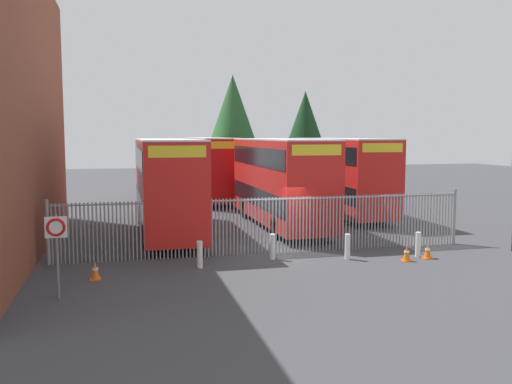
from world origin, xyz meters
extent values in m
plane|color=#3D3D42|center=(0.00, 8.00, 0.00)|extent=(100.00, 100.00, 0.00)
cylinder|color=gray|center=(-8.57, 0.00, 1.10)|extent=(0.06, 0.06, 2.20)
cylinder|color=gray|center=(-8.43, 0.00, 1.10)|extent=(0.06, 0.06, 2.20)
cylinder|color=gray|center=(-8.29, 0.00, 1.10)|extent=(0.06, 0.06, 2.20)
cylinder|color=gray|center=(-8.15, 0.00, 1.10)|extent=(0.06, 0.06, 2.20)
cylinder|color=gray|center=(-8.01, 0.00, 1.10)|extent=(0.06, 0.06, 2.20)
cylinder|color=gray|center=(-7.87, 0.00, 1.10)|extent=(0.06, 0.06, 2.20)
cylinder|color=gray|center=(-7.73, 0.00, 1.10)|extent=(0.06, 0.06, 2.20)
cylinder|color=gray|center=(-7.59, 0.00, 1.10)|extent=(0.06, 0.06, 2.20)
cylinder|color=gray|center=(-7.45, 0.00, 1.10)|extent=(0.06, 0.06, 2.20)
cylinder|color=gray|center=(-7.31, 0.00, 1.10)|extent=(0.06, 0.06, 2.20)
cylinder|color=gray|center=(-7.17, 0.00, 1.10)|extent=(0.06, 0.06, 2.20)
cylinder|color=gray|center=(-7.03, 0.00, 1.10)|extent=(0.06, 0.06, 2.20)
cylinder|color=gray|center=(-6.89, 0.00, 1.10)|extent=(0.06, 0.06, 2.20)
cylinder|color=gray|center=(-6.75, 0.00, 1.10)|extent=(0.06, 0.06, 2.20)
cylinder|color=gray|center=(-6.61, 0.00, 1.10)|extent=(0.06, 0.06, 2.20)
cylinder|color=gray|center=(-6.47, 0.00, 1.10)|extent=(0.06, 0.06, 2.20)
cylinder|color=gray|center=(-6.33, 0.00, 1.10)|extent=(0.06, 0.06, 2.20)
cylinder|color=gray|center=(-6.19, 0.00, 1.10)|extent=(0.06, 0.06, 2.20)
cylinder|color=gray|center=(-6.05, 0.00, 1.10)|extent=(0.06, 0.06, 2.20)
cylinder|color=gray|center=(-5.91, 0.00, 1.10)|extent=(0.06, 0.06, 2.20)
cylinder|color=gray|center=(-5.77, 0.00, 1.10)|extent=(0.06, 0.06, 2.20)
cylinder|color=gray|center=(-5.63, 0.00, 1.10)|extent=(0.06, 0.06, 2.20)
cylinder|color=gray|center=(-5.49, 0.00, 1.10)|extent=(0.06, 0.06, 2.20)
cylinder|color=gray|center=(-5.35, 0.00, 1.10)|extent=(0.06, 0.06, 2.20)
cylinder|color=gray|center=(-5.21, 0.00, 1.10)|extent=(0.06, 0.06, 2.20)
cylinder|color=gray|center=(-5.07, 0.00, 1.10)|extent=(0.06, 0.06, 2.20)
cylinder|color=gray|center=(-4.93, 0.00, 1.10)|extent=(0.06, 0.06, 2.20)
cylinder|color=gray|center=(-4.79, 0.00, 1.10)|extent=(0.06, 0.06, 2.20)
cylinder|color=gray|center=(-4.65, 0.00, 1.10)|extent=(0.06, 0.06, 2.20)
cylinder|color=gray|center=(-4.51, 0.00, 1.10)|extent=(0.06, 0.06, 2.20)
cylinder|color=gray|center=(-4.37, 0.00, 1.10)|extent=(0.06, 0.06, 2.20)
cylinder|color=gray|center=(-4.23, 0.00, 1.10)|extent=(0.06, 0.06, 2.20)
cylinder|color=gray|center=(-4.09, 0.00, 1.10)|extent=(0.06, 0.06, 2.20)
cylinder|color=gray|center=(-3.95, 0.00, 1.10)|extent=(0.06, 0.06, 2.20)
cylinder|color=gray|center=(-3.81, 0.00, 1.10)|extent=(0.06, 0.06, 2.20)
cylinder|color=gray|center=(-3.67, 0.00, 1.10)|extent=(0.06, 0.06, 2.20)
cylinder|color=gray|center=(-3.53, 0.00, 1.10)|extent=(0.06, 0.06, 2.20)
cylinder|color=gray|center=(-3.39, 0.00, 1.10)|extent=(0.06, 0.06, 2.20)
cylinder|color=gray|center=(-3.25, 0.00, 1.10)|extent=(0.06, 0.06, 2.20)
cylinder|color=gray|center=(-3.11, 0.00, 1.10)|extent=(0.06, 0.06, 2.20)
cylinder|color=gray|center=(-2.97, 0.00, 1.10)|extent=(0.06, 0.06, 2.20)
cylinder|color=gray|center=(-2.83, 0.00, 1.10)|extent=(0.06, 0.06, 2.20)
cylinder|color=gray|center=(-2.69, 0.00, 1.10)|extent=(0.06, 0.06, 2.20)
cylinder|color=gray|center=(-2.55, 0.00, 1.10)|extent=(0.06, 0.06, 2.20)
cylinder|color=gray|center=(-2.41, 0.00, 1.10)|extent=(0.06, 0.06, 2.20)
cylinder|color=gray|center=(-2.27, 0.00, 1.10)|extent=(0.06, 0.06, 2.20)
cylinder|color=gray|center=(-2.13, 0.00, 1.10)|extent=(0.06, 0.06, 2.20)
cylinder|color=gray|center=(-1.99, 0.00, 1.10)|extent=(0.06, 0.06, 2.20)
cylinder|color=gray|center=(-1.85, 0.00, 1.10)|extent=(0.06, 0.06, 2.20)
cylinder|color=gray|center=(-1.71, 0.00, 1.10)|extent=(0.06, 0.06, 2.20)
cylinder|color=gray|center=(-1.57, 0.00, 1.10)|extent=(0.06, 0.06, 2.20)
cylinder|color=gray|center=(-1.43, 0.00, 1.10)|extent=(0.06, 0.06, 2.20)
cylinder|color=gray|center=(-1.29, 0.00, 1.10)|extent=(0.06, 0.06, 2.20)
cylinder|color=gray|center=(-1.15, 0.00, 1.10)|extent=(0.06, 0.06, 2.20)
cylinder|color=gray|center=(-1.01, 0.00, 1.10)|extent=(0.06, 0.06, 2.20)
cylinder|color=gray|center=(-0.87, 0.00, 1.10)|extent=(0.06, 0.06, 2.20)
cylinder|color=gray|center=(-0.73, 0.00, 1.10)|extent=(0.06, 0.06, 2.20)
cylinder|color=gray|center=(-0.59, 0.00, 1.10)|extent=(0.06, 0.06, 2.20)
cylinder|color=gray|center=(-0.45, 0.00, 1.10)|extent=(0.06, 0.06, 2.20)
cylinder|color=gray|center=(-0.31, 0.00, 1.10)|extent=(0.06, 0.06, 2.20)
cylinder|color=gray|center=(-0.17, 0.00, 1.10)|extent=(0.06, 0.06, 2.20)
cylinder|color=gray|center=(-0.03, 0.00, 1.10)|extent=(0.06, 0.06, 2.20)
cylinder|color=gray|center=(0.11, 0.00, 1.10)|extent=(0.06, 0.06, 2.20)
cylinder|color=gray|center=(0.25, 0.00, 1.10)|extent=(0.06, 0.06, 2.20)
cylinder|color=gray|center=(0.39, 0.00, 1.10)|extent=(0.06, 0.06, 2.20)
cylinder|color=gray|center=(0.53, 0.00, 1.10)|extent=(0.06, 0.06, 2.20)
cylinder|color=gray|center=(0.67, 0.00, 1.10)|extent=(0.06, 0.06, 2.20)
cylinder|color=gray|center=(0.81, 0.00, 1.10)|extent=(0.06, 0.06, 2.20)
cylinder|color=gray|center=(0.95, 0.00, 1.10)|extent=(0.06, 0.06, 2.20)
cylinder|color=gray|center=(1.09, 0.00, 1.10)|extent=(0.06, 0.06, 2.20)
cylinder|color=gray|center=(1.23, 0.00, 1.10)|extent=(0.06, 0.06, 2.20)
cylinder|color=gray|center=(1.37, 0.00, 1.10)|extent=(0.06, 0.06, 2.20)
cylinder|color=gray|center=(1.51, 0.00, 1.10)|extent=(0.06, 0.06, 2.20)
cylinder|color=gray|center=(1.65, 0.00, 1.10)|extent=(0.06, 0.06, 2.20)
cylinder|color=gray|center=(1.79, 0.00, 1.10)|extent=(0.06, 0.06, 2.20)
cylinder|color=gray|center=(1.93, 0.00, 1.10)|extent=(0.06, 0.06, 2.20)
cylinder|color=gray|center=(2.07, 0.00, 1.10)|extent=(0.06, 0.06, 2.20)
cylinder|color=gray|center=(2.21, 0.00, 1.10)|extent=(0.06, 0.06, 2.20)
cylinder|color=gray|center=(2.35, 0.00, 1.10)|extent=(0.06, 0.06, 2.20)
cylinder|color=gray|center=(2.49, 0.00, 1.10)|extent=(0.06, 0.06, 2.20)
cylinder|color=gray|center=(2.63, 0.00, 1.10)|extent=(0.06, 0.06, 2.20)
cylinder|color=gray|center=(2.77, 0.00, 1.10)|extent=(0.06, 0.06, 2.20)
cylinder|color=gray|center=(2.91, 0.00, 1.10)|extent=(0.06, 0.06, 2.20)
cylinder|color=gray|center=(3.05, 0.00, 1.10)|extent=(0.06, 0.06, 2.20)
cylinder|color=gray|center=(3.19, 0.00, 1.10)|extent=(0.06, 0.06, 2.20)
cylinder|color=gray|center=(3.33, 0.00, 1.10)|extent=(0.06, 0.06, 2.20)
cylinder|color=gray|center=(3.47, 0.00, 1.10)|extent=(0.06, 0.06, 2.20)
cylinder|color=gray|center=(3.61, 0.00, 1.10)|extent=(0.06, 0.06, 2.20)
cylinder|color=gray|center=(3.75, 0.00, 1.10)|extent=(0.06, 0.06, 2.20)
cylinder|color=gray|center=(3.89, 0.00, 1.10)|extent=(0.06, 0.06, 2.20)
cylinder|color=gray|center=(4.03, 0.00, 1.10)|extent=(0.06, 0.06, 2.20)
cylinder|color=gray|center=(4.17, 0.00, 1.10)|extent=(0.06, 0.06, 2.20)
cylinder|color=gray|center=(4.31, 0.00, 1.10)|extent=(0.06, 0.06, 2.20)
cylinder|color=gray|center=(4.45, 0.00, 1.10)|extent=(0.06, 0.06, 2.20)
cylinder|color=gray|center=(4.59, 0.00, 1.10)|extent=(0.06, 0.06, 2.20)
cylinder|color=gray|center=(4.73, 0.00, 1.10)|extent=(0.06, 0.06, 2.20)
cylinder|color=gray|center=(4.87, 0.00, 1.10)|extent=(0.06, 0.06, 2.20)
cylinder|color=gray|center=(5.01, 0.00, 1.10)|extent=(0.06, 0.06, 2.20)
cylinder|color=gray|center=(5.15, 0.00, 1.10)|extent=(0.06, 0.06, 2.20)
cylinder|color=gray|center=(5.29, 0.00, 1.10)|extent=(0.06, 0.06, 2.20)
cylinder|color=gray|center=(5.43, 0.00, 1.10)|extent=(0.06, 0.06, 2.20)
cylinder|color=gray|center=(5.57, 0.00, 1.10)|extent=(0.06, 0.06, 2.20)
cylinder|color=gray|center=(5.71, 0.00, 1.10)|extent=(0.06, 0.06, 2.20)
cylinder|color=gray|center=(5.85, 0.00, 1.10)|extent=(0.06, 0.06, 2.20)
cylinder|color=gray|center=(5.99, 0.00, 1.10)|extent=(0.06, 0.06, 2.20)
cylinder|color=gray|center=(6.13, 0.00, 1.10)|extent=(0.06, 0.06, 2.20)
cylinder|color=gray|center=(6.27, 0.00, 1.10)|extent=(0.06, 0.06, 2.20)
cylinder|color=gray|center=(6.41, 0.00, 1.10)|extent=(0.06, 0.06, 2.20)
cylinder|color=gray|center=(6.55, 0.00, 1.10)|extent=(0.06, 0.06, 2.20)
cylinder|color=gray|center=(6.69, 0.00, 1.10)|extent=(0.06, 0.06, 2.20)
cylinder|color=gray|center=(6.83, 0.00, 1.10)|extent=(0.06, 0.06, 2.20)
cylinder|color=gray|center=(6.97, 0.00, 1.10)|extent=(0.06, 0.06, 2.20)
cylinder|color=gray|center=(7.11, 0.00, 1.10)|extent=(0.06, 0.06, 2.20)
cylinder|color=gray|center=(7.25, 0.00, 1.10)|extent=(0.06, 0.06, 2.20)
cylinder|color=gray|center=(7.39, 0.00, 1.10)|extent=(0.06, 0.06, 2.20)
cylinder|color=gray|center=(7.53, 0.00, 1.10)|extent=(0.06, 0.06, 2.20)
cylinder|color=gray|center=(7.67, 0.00, 1.10)|extent=(0.06, 0.06, 2.20)
cylinder|color=gray|center=(-0.45, 0.00, 2.12)|extent=(16.24, 0.07, 0.07)
cylinder|color=gray|center=(-8.57, 0.00, 1.18)|extent=(0.14, 0.14, 2.35)
cylinder|color=gray|center=(7.67, 0.00, 1.18)|extent=(0.14, 0.14, 2.35)
cube|color=red|center=(1.76, 6.16, 2.35)|extent=(2.50, 10.80, 4.00)
cube|color=black|center=(1.76, 6.16, 1.55)|extent=(2.54, 10.37, 0.90)
cube|color=black|center=(1.76, 6.16, 3.55)|extent=(2.54, 10.37, 0.90)
cube|color=yellow|center=(1.76, 0.81, 4.00)|extent=(2.12, 0.12, 0.44)
cube|color=silver|center=(1.76, 6.16, 4.38)|extent=(2.50, 10.80, 0.08)
cylinder|color=black|center=(0.66, 2.81, 0.52)|extent=(0.30, 1.04, 1.04)
cylinder|color=black|center=(2.86, 2.81, 0.52)|extent=(0.30, 1.04, 1.04)
cylinder|color=black|center=(0.66, 9.13, 0.52)|extent=(0.30, 1.04, 1.04)
cylinder|color=black|center=(2.86, 9.13, 0.52)|extent=(0.30, 1.04, 1.04)
cube|color=red|center=(-3.96, 5.36, 2.35)|extent=(2.50, 10.80, 4.00)
cube|color=black|center=(-3.96, 5.36, 1.55)|extent=(2.54, 10.37, 0.90)
cube|color=black|center=(-3.96, 5.36, 3.55)|extent=(2.54, 10.37, 0.90)
cube|color=yellow|center=(-3.96, 0.01, 4.00)|extent=(2.12, 0.12, 0.44)
cube|color=silver|center=(-3.96, 5.36, 4.38)|extent=(2.50, 10.80, 0.08)
cylinder|color=black|center=(-5.06, 2.01, 0.52)|extent=(0.30, 1.04, 1.04)
cylinder|color=black|center=(-2.86, 2.01, 0.52)|extent=(0.30, 1.04, 1.04)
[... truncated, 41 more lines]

